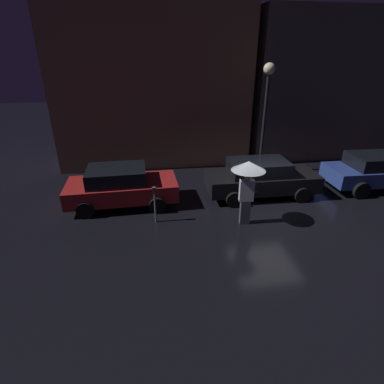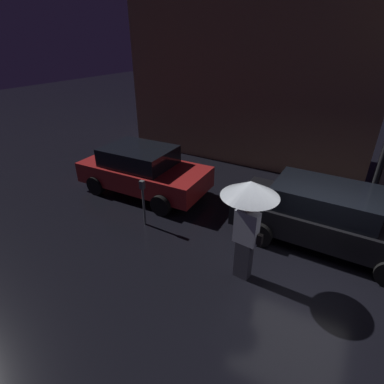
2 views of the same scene
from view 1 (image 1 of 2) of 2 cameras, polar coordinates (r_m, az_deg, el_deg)
ground_plane at (r=11.52m, az=14.51°, el=-3.37°), size 60.00×60.00×0.00m
building_facade_left at (r=15.80m, az=-7.64°, el=23.39°), size 9.39×3.00×9.89m
building_facade_right at (r=18.68m, az=24.64°, el=17.78°), size 8.71×3.00×7.36m
parked_car_red at (r=11.58m, az=-13.35°, el=1.15°), size 4.12×2.04×1.49m
parked_car_black at (r=12.33m, az=12.93°, el=2.67°), size 4.42×1.94×1.49m
parked_car_blue at (r=14.97m, az=31.97°, el=3.49°), size 4.42×1.98×1.50m
pedestrian_with_umbrella at (r=9.75m, az=10.60°, el=3.07°), size 1.10×1.10×2.23m
parking_meter at (r=10.12m, az=-7.10°, el=-1.67°), size 0.12×0.10×1.31m
street_lamp_near at (r=14.24m, az=14.06°, el=17.68°), size 0.50×0.50×4.96m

